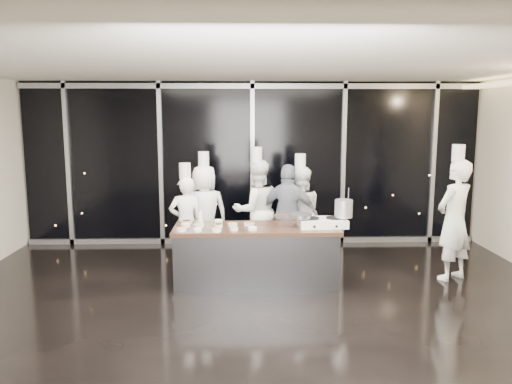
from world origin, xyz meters
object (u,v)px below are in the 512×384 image
stock_pot (344,208)px  chef_right (300,213)px  stove (322,222)px  demo_counter (256,255)px  chef_far_left (186,221)px  guest (289,215)px  chef_left (204,212)px  frying_pan (300,216)px  chef_center (257,210)px  chef_side (454,219)px

stock_pot → chef_right: (-0.50, 1.33, -0.33)m
stove → chef_right: chef_right is taller
demo_counter → chef_far_left: size_ratio=1.39×
chef_far_left → chef_right: size_ratio=0.94×
guest → chef_right: bearing=-112.3°
stove → chef_left: chef_left is taller
frying_pan → chef_center: bearing=112.1°
chef_center → chef_right: bearing=163.7°
stove → stock_pot: (0.31, 0.00, 0.21)m
frying_pan → demo_counter: bearing=175.0°
frying_pan → stock_pot: 0.66m
chef_far_left → guest: bearing=170.5°
stock_pot → chef_center: bearing=133.3°
demo_counter → frying_pan: frying_pan is taller
stove → chef_side: chef_side is taller
demo_counter → chef_far_left: chef_far_left is taller
chef_left → chef_center: size_ratio=0.96×
demo_counter → stock_pot: bearing=-1.0°
chef_left → stock_pot: bearing=130.3°
chef_far_left → chef_side: size_ratio=0.84×
demo_counter → guest: guest is taller
frying_pan → chef_far_left: size_ratio=0.33×
demo_counter → chef_center: bearing=87.8°
frying_pan → chef_left: chef_left is taller
frying_pan → chef_left: 2.06m
chef_side → chef_far_left: bearing=-41.3°
chef_left → chef_side: bearing=145.8°
chef_right → chef_far_left: bearing=8.0°
chef_far_left → stock_pot: bearing=145.0°
frying_pan → chef_right: bearing=81.4°
chef_left → chef_center: chef_center is taller
frying_pan → chef_far_left: bearing=151.1°
guest → stock_pot: bearing=141.3°
guest → chef_left: bearing=5.5°
chef_far_left → chef_center: 1.28m
chef_center → chef_side: (3.03, -1.14, 0.06)m
demo_counter → stock_pot: stock_pot is taller
chef_far_left → guest: chef_far_left is taller
chef_far_left → chef_left: (0.27, 0.46, 0.06)m
demo_counter → chef_side: (3.08, 0.17, 0.51)m
chef_left → chef_right: 1.68m
frying_pan → stock_pot: stock_pot is taller
chef_center → frying_pan: bearing=98.4°
chef_left → guest: 1.49m
demo_counter → stock_pot: 1.49m
demo_counter → chef_left: 1.64m
stove → frying_pan: frying_pan is taller
guest → stove: bearing=128.1°
demo_counter → frying_pan: size_ratio=4.17×
chef_far_left → chef_left: size_ratio=0.92×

